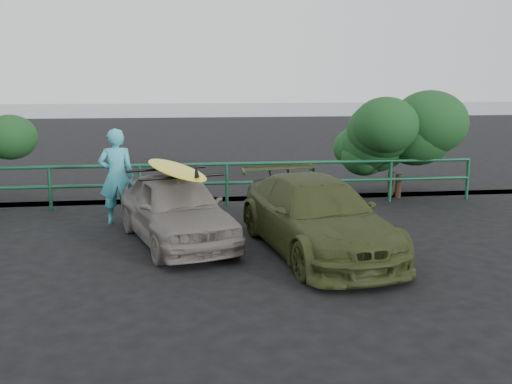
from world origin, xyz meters
TOP-DOWN VIEW (x-y plane):
  - ground at (0.00, 0.00)m, footprint 80.00×80.00m
  - ocean at (0.00, 60.00)m, footprint 200.00×200.00m
  - guardrail at (0.00, 5.00)m, footprint 14.00×0.08m
  - shrub_right at (5.00, 5.50)m, footprint 3.20×2.40m
  - sedan at (-0.17, 2.04)m, footprint 2.48×3.95m
  - olive_vehicle at (2.22, 1.13)m, footprint 2.41×4.55m
  - man at (-1.36, 3.61)m, footprint 0.74×0.50m
  - roof_rack at (-0.17, 2.04)m, footprint 1.75×1.45m
  - surfboard at (-0.17, 2.04)m, footprint 1.46×3.04m

SIDE VIEW (x-z plane):
  - ground at x=0.00m, z-range 0.00..0.00m
  - ocean at x=0.00m, z-range 0.00..0.00m
  - guardrail at x=0.00m, z-range 0.00..1.04m
  - sedan at x=-0.17m, z-range 0.00..1.25m
  - olive_vehicle at x=2.22m, z-range 0.00..1.26m
  - man at x=-1.36m, z-range 0.00..1.96m
  - shrub_right at x=5.00m, z-range 0.00..2.36m
  - roof_rack at x=-0.17m, z-range 1.25..1.30m
  - surfboard at x=-0.17m, z-range 1.30..1.39m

